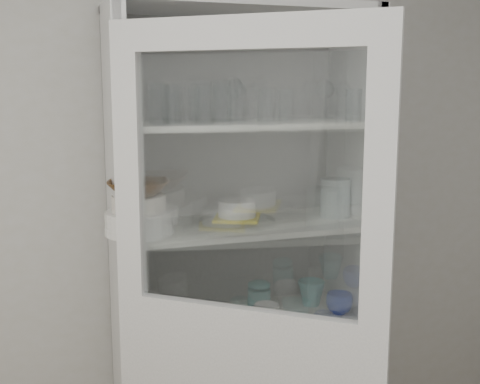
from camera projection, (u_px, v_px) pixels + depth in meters
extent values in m
cube|color=#B7B5AC|center=(179.00, 205.00, 2.54)|extent=(3.60, 0.02, 2.60)
cube|color=silver|center=(119.00, 285.00, 2.28)|extent=(0.03, 0.45, 2.10)
cube|color=silver|center=(347.00, 263.00, 2.58)|extent=(0.03, 0.45, 2.10)
cube|color=slate|center=(225.00, 259.00, 2.63)|extent=(1.00, 0.03, 2.10)
cube|color=silver|center=(240.00, 8.00, 2.26)|extent=(1.00, 0.45, 0.03)
cube|color=silver|center=(241.00, 321.00, 2.45)|extent=(0.94, 0.42, 0.02)
cube|color=silver|center=(241.00, 226.00, 2.38)|extent=(0.94, 0.42, 0.02)
cube|color=silver|center=(241.00, 125.00, 2.32)|extent=(0.94, 0.42, 0.02)
cube|color=silver|center=(245.00, 32.00, 1.76)|extent=(0.73, 0.59, 0.10)
cube|color=silver|center=(129.00, 177.00, 1.98)|extent=(0.10, 0.09, 0.80)
cube|color=silver|center=(380.00, 191.00, 1.70)|extent=(0.10, 0.09, 0.80)
cube|color=silver|center=(245.00, 183.00, 1.84)|extent=(0.58, 0.46, 0.78)
cylinder|color=silver|center=(159.00, 104.00, 2.10)|extent=(0.09, 0.09, 0.15)
cylinder|color=silver|center=(172.00, 105.00, 2.12)|extent=(0.08, 0.08, 0.14)
cylinder|color=silver|center=(204.00, 105.00, 2.16)|extent=(0.07, 0.07, 0.13)
cylinder|color=silver|center=(237.00, 105.00, 2.20)|extent=(0.08, 0.08, 0.13)
cylinder|color=silver|center=(266.00, 106.00, 2.19)|extent=(0.07, 0.07, 0.13)
cylinder|color=silver|center=(286.00, 106.00, 2.24)|extent=(0.07, 0.07, 0.12)
cylinder|color=silver|center=(353.00, 105.00, 2.30)|extent=(0.07, 0.07, 0.13)
cylinder|color=silver|center=(134.00, 106.00, 2.18)|extent=(0.06, 0.06, 0.13)
cylinder|color=silver|center=(169.00, 106.00, 2.21)|extent=(0.08, 0.08, 0.12)
cylinder|color=silver|center=(200.00, 102.00, 2.26)|extent=(0.10, 0.10, 0.16)
cylinder|color=silver|center=(222.00, 101.00, 2.31)|extent=(0.08, 0.08, 0.16)
cylinder|color=white|center=(139.00, 223.00, 2.20)|extent=(0.25, 0.25, 0.08)
cylinder|color=white|center=(153.00, 215.00, 2.40)|extent=(0.21, 0.21, 0.06)
cylinder|color=silver|center=(139.00, 203.00, 2.19)|extent=(0.23, 0.23, 0.06)
imported|color=#472910|center=(138.00, 188.00, 2.18)|extent=(0.27, 0.27, 0.05)
cylinder|color=silver|center=(237.00, 222.00, 2.37)|extent=(0.35, 0.35, 0.02)
cube|color=yellow|center=(237.00, 218.00, 2.37)|extent=(0.23, 0.23, 0.01)
cylinder|color=white|center=(237.00, 208.00, 2.36)|extent=(0.17, 0.17, 0.06)
cylinder|color=#AAB7B7|center=(335.00, 198.00, 2.49)|extent=(0.12, 0.12, 0.16)
imported|color=#082594|center=(339.00, 303.00, 2.50)|extent=(0.14, 0.14, 0.09)
imported|color=teal|center=(311.00, 293.00, 2.60)|extent=(0.12, 0.12, 0.11)
imported|color=white|center=(267.00, 316.00, 2.35)|extent=(0.13, 0.13, 0.09)
cylinder|color=teal|center=(259.00, 300.00, 2.53)|extent=(0.10, 0.10, 0.10)
ellipsoid|color=teal|center=(259.00, 287.00, 2.52)|extent=(0.10, 0.10, 0.02)
cylinder|color=silver|center=(163.00, 329.00, 2.29)|extent=(0.10, 0.10, 0.04)
cylinder|color=white|center=(147.00, 312.00, 2.34)|extent=(0.15, 0.15, 0.13)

